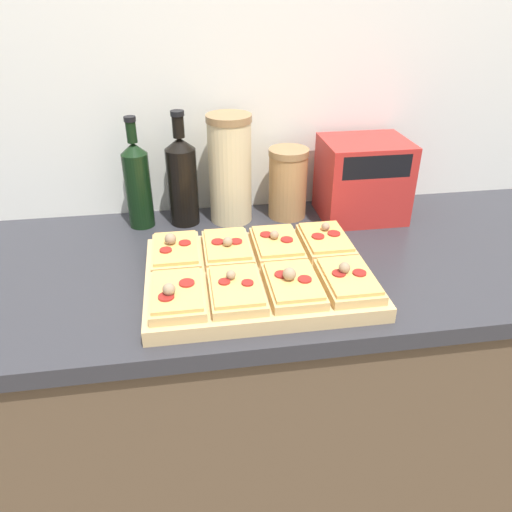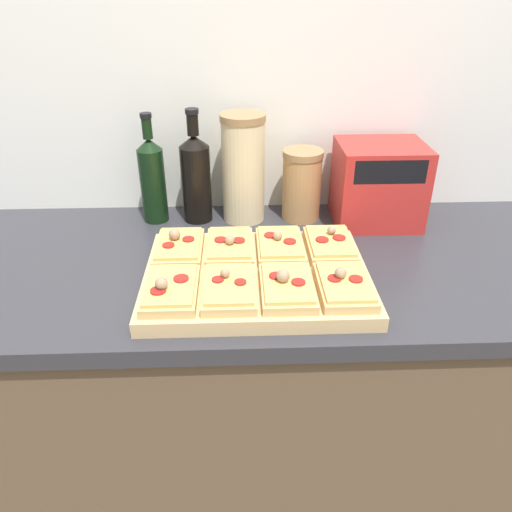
{
  "view_description": "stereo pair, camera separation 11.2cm",
  "coord_description": "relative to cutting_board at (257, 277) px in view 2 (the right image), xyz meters",
  "views": [
    {
      "loc": [
        -0.19,
        -0.73,
        1.53
      ],
      "look_at": [
        -0.04,
        0.24,
        0.97
      ],
      "focal_mm": 35.0,
      "sensor_mm": 36.0,
      "label": 1
    },
    {
      "loc": [
        -0.08,
        -0.74,
        1.53
      ],
      "look_at": [
        -0.04,
        0.24,
        0.97
      ],
      "focal_mm": 35.0,
      "sensor_mm": 36.0,
      "label": 2
    }
  ],
  "objects": [
    {
      "name": "pizza_slice_front_midleft",
      "position": [
        -0.06,
        -0.09,
        0.03
      ],
      "size": [
        0.11,
        0.17,
        0.05
      ],
      "color": "tan",
      "rests_on": "cutting_board"
    },
    {
      "name": "wine_bottle",
      "position": [
        -0.15,
        0.35,
        0.11
      ],
      "size": [
        0.08,
        0.08,
        0.31
      ],
      "color": "black",
      "rests_on": "kitchen_counter"
    },
    {
      "name": "pizza_slice_front_midright",
      "position": [
        0.06,
        -0.09,
        0.03
      ],
      "size": [
        0.11,
        0.17,
        0.06
      ],
      "color": "tan",
      "rests_on": "cutting_board"
    },
    {
      "name": "olive_oil_bottle",
      "position": [
        -0.27,
        0.35,
        0.11
      ],
      "size": [
        0.07,
        0.07,
        0.3
      ],
      "color": "black",
      "rests_on": "kitchen_counter"
    },
    {
      "name": "wall_back",
      "position": [
        0.04,
        0.46,
        0.32
      ],
      "size": [
        6.0,
        0.06,
        2.5
      ],
      "color": "silver",
      "rests_on": "ground_plane"
    },
    {
      "name": "grain_jar_tall",
      "position": [
        -0.02,
        0.35,
        0.13
      ],
      "size": [
        0.12,
        0.12,
        0.3
      ],
      "color": "beige",
      "rests_on": "kitchen_counter"
    },
    {
      "name": "pizza_slice_back_midright",
      "position": [
        0.06,
        0.09,
        0.03
      ],
      "size": [
        0.11,
        0.17,
        0.05
      ],
      "color": "tan",
      "rests_on": "cutting_board"
    },
    {
      "name": "cutting_board",
      "position": [
        0.0,
        0.0,
        0.0
      ],
      "size": [
        0.5,
        0.38,
        0.03
      ],
      "primitive_type": "cube",
      "color": "tan",
      "rests_on": "kitchen_counter"
    },
    {
      "name": "pizza_slice_back_midleft",
      "position": [
        -0.06,
        0.09,
        0.03
      ],
      "size": [
        0.11,
        0.17,
        0.05
      ],
      "color": "tan",
      "rests_on": "cutting_board"
    },
    {
      "name": "pizza_slice_front_right",
      "position": [
        0.18,
        -0.09,
        0.03
      ],
      "size": [
        0.11,
        0.17,
        0.05
      ],
      "color": "tan",
      "rests_on": "cutting_board"
    },
    {
      "name": "pizza_slice_back_left",
      "position": [
        -0.18,
        0.09,
        0.03
      ],
      "size": [
        0.11,
        0.17,
        0.06
      ],
      "color": "tan",
      "rests_on": "cutting_board"
    },
    {
      "name": "kitchen_counter",
      "position": [
        0.04,
        0.11,
        -0.47
      ],
      "size": [
        2.63,
        0.67,
        0.92
      ],
      "color": "brown",
      "rests_on": "ground_plane"
    },
    {
      "name": "grain_jar_short",
      "position": [
        0.14,
        0.35,
        0.08
      ],
      "size": [
        0.11,
        0.11,
        0.2
      ],
      "color": "#AD7F4C",
      "rests_on": "kitchen_counter"
    },
    {
      "name": "toaster_oven",
      "position": [
        0.34,
        0.31,
        0.09
      ],
      "size": [
        0.25,
        0.19,
        0.22
      ],
      "color": "red",
      "rests_on": "kitchen_counter"
    },
    {
      "name": "pizza_slice_front_left",
      "position": [
        -0.18,
        -0.09,
        0.03
      ],
      "size": [
        0.11,
        0.17,
        0.05
      ],
      "color": "tan",
      "rests_on": "cutting_board"
    },
    {
      "name": "pizza_slice_back_right",
      "position": [
        0.18,
        0.09,
        0.03
      ],
      "size": [
        0.11,
        0.17,
        0.05
      ],
      "color": "tan",
      "rests_on": "cutting_board"
    }
  ]
}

